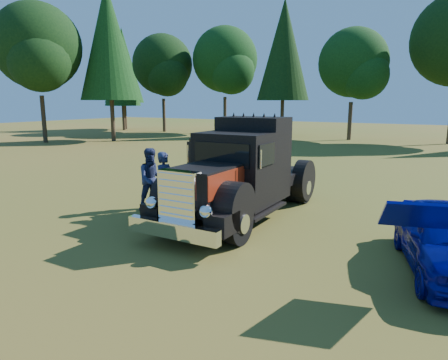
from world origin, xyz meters
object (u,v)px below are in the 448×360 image
diamond_t_truck (240,176)px  distant_teal_car (230,134)px  spectator_near (165,184)px  spectator_far (152,179)px

diamond_t_truck → distant_teal_car: (-11.81, 20.43, -0.64)m
diamond_t_truck → spectator_near: 2.33m
spectator_near → distant_teal_car: (-9.66, 21.29, -0.35)m
diamond_t_truck → spectator_far: bearing=-169.0°
diamond_t_truck → spectator_near: diamond_t_truck is taller
distant_teal_car → spectator_far: bearing=-28.5°
spectator_near → distant_teal_car: spectator_near is taller
distant_teal_car → spectator_near: bearing=-27.1°
spectator_far → distant_teal_car: (-8.91, 21.00, -0.37)m
diamond_t_truck → distant_teal_car: size_ratio=1.85×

